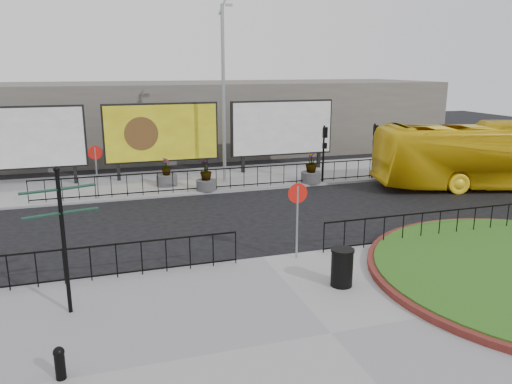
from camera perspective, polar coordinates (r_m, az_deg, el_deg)
name	(u,v)px	position (r m, az deg, el deg)	size (l,w,h in m)	color
ground	(263,260)	(16.35, 0.81, -7.81)	(90.00, 90.00, 0.00)	black
pavement_near	(331,335)	(12.16, 8.59, -15.90)	(30.00, 10.00, 0.12)	gray
pavement_far	(194,180)	(27.49, -7.13, 1.33)	(44.00, 6.00, 0.12)	gray
railing_near_left	(64,266)	(15.14, -21.10, -7.93)	(10.00, 0.10, 1.10)	black
railing_near_right	(440,225)	(18.86, 20.24, -3.53)	(9.00, 0.10, 1.10)	black
railing_far	(223,179)	(24.98, -3.76, 1.54)	(18.00, 0.10, 1.10)	black
speed_sign_far	(96,160)	(24.15, -17.85, 3.46)	(0.64, 0.07, 2.47)	gray
speed_sign_near	(297,204)	(15.71, 4.76, -1.40)	(0.64, 0.07, 2.47)	gray
billboard_left	(21,138)	(27.82, -25.24, 5.56)	(6.20, 0.31, 4.10)	black
billboard_mid	(162,133)	(27.77, -10.73, 6.64)	(6.20, 0.31, 4.10)	black
billboard_right	(282,128)	(29.44, 3.02, 7.28)	(6.20, 0.31, 4.10)	black
lamp_post	(224,92)	(26.18, -3.73, 11.31)	(0.74, 0.18, 9.23)	gray
signal_pole_a	(324,145)	(26.58, 7.80, 5.34)	(0.22, 0.26, 3.00)	black
signal_pole_b	(374,142)	(27.99, 13.39, 5.53)	(0.22, 0.26, 3.00)	black
building_backdrop	(167,118)	(36.87, -10.17, 8.32)	(40.00, 10.00, 5.00)	#646157
fingerpost_sign	(62,226)	(12.90, -21.27, -3.69)	(1.74, 0.71, 3.74)	black
bollard	(60,361)	(11.02, -21.53, -17.58)	(0.23, 0.23, 0.70)	black
litter_bin	(342,267)	(14.29, 9.80, -8.47)	(0.66, 0.66, 1.09)	black
bus	(494,155)	(28.37, 25.60, 3.79)	(2.84, 12.13, 3.38)	yellow
planter_a	(167,177)	(26.17, -10.17, 1.73)	(1.07, 1.07, 1.44)	#4C4C4F
planter_b	(206,179)	(24.89, -5.72, 1.48)	(0.99, 0.99, 1.54)	#4C4C4F
planter_c	(311,171)	(26.60, 6.31, 2.36)	(1.06, 1.06, 1.63)	#4C4C4F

